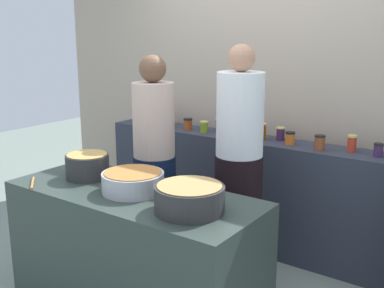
{
  "coord_description": "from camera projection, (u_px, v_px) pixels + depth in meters",
  "views": [
    {
      "loc": [
        1.94,
        -2.37,
        1.86
      ],
      "look_at": [
        0.0,
        0.35,
        1.05
      ],
      "focal_mm": 43.86,
      "sensor_mm": 36.0,
      "label": 1
    }
  ],
  "objects": [
    {
      "name": "preserve_jar_3",
      "position": [
        169.0,
        121.0,
        4.42
      ],
      "size": [
        0.08,
        0.08,
        0.12
      ],
      "color": "orange",
      "rests_on": "display_shelf"
    },
    {
      "name": "cook_with_tongs",
      "position": [
        155.0,
        175.0,
        3.64
      ],
      "size": [
        0.33,
        0.33,
        1.69
      ],
      "color": "#0F1C37",
      "rests_on": "ground"
    },
    {
      "name": "preserve_jar_13",
      "position": [
        378.0,
        150.0,
        3.39
      ],
      "size": [
        0.07,
        0.07,
        0.1
      ],
      "color": "#3E2451",
      "rests_on": "display_shelf"
    },
    {
      "name": "preserve_jar_7",
      "position": [
        244.0,
        130.0,
        4.0
      ],
      "size": [
        0.07,
        0.07,
        0.13
      ],
      "color": "orange",
      "rests_on": "display_shelf"
    },
    {
      "name": "preserve_jar_2",
      "position": [
        164.0,
        118.0,
        4.58
      ],
      "size": [
        0.08,
        0.08,
        0.12
      ],
      "color": "#431651",
      "rests_on": "display_shelf"
    },
    {
      "name": "cooking_pot_right",
      "position": [
        190.0,
        199.0,
        2.63
      ],
      "size": [
        0.4,
        0.4,
        0.16
      ],
      "color": "#2D2D2D",
      "rests_on": "prep_table"
    },
    {
      "name": "preserve_jar_9",
      "position": [
        281.0,
        134.0,
        3.9
      ],
      "size": [
        0.07,
        0.07,
        0.11
      ],
      "color": "#401F46",
      "rests_on": "display_shelf"
    },
    {
      "name": "preserve_jar_0",
      "position": [
        140.0,
        115.0,
        4.72
      ],
      "size": [
        0.07,
        0.07,
        0.14
      ],
      "color": "brown",
      "rests_on": "display_shelf"
    },
    {
      "name": "prep_table",
      "position": [
        135.0,
        254.0,
        3.07
      ],
      "size": [
        1.7,
        0.7,
        0.87
      ],
      "primitive_type": "cube",
      "color": "#2E3B36",
      "rests_on": "ground"
    },
    {
      "name": "preserve_jar_4",
      "position": [
        188.0,
        124.0,
        4.33
      ],
      "size": [
        0.08,
        0.08,
        0.11
      ],
      "color": "#99421E",
      "rests_on": "display_shelf"
    },
    {
      "name": "cook_in_cap",
      "position": [
        239.0,
        178.0,
        3.44
      ],
      "size": [
        0.35,
        0.35,
        1.77
      ],
      "color": "black",
      "rests_on": "ground"
    },
    {
      "name": "preserve_jar_6",
      "position": [
        220.0,
        125.0,
        4.24
      ],
      "size": [
        0.08,
        0.08,
        0.13
      ],
      "color": "#55124B",
      "rests_on": "display_shelf"
    },
    {
      "name": "preserve_jar_1",
      "position": [
        153.0,
        117.0,
        4.62
      ],
      "size": [
        0.09,
        0.09,
        0.12
      ],
      "color": "#334827",
      "rests_on": "display_shelf"
    },
    {
      "name": "wooden_spoon",
      "position": [
        32.0,
        183.0,
        3.11
      ],
      "size": [
        0.2,
        0.17,
        0.02
      ],
      "primitive_type": "cylinder",
      "rotation": [
        1.57,
        0.0,
        4.03
      ],
      "color": "#9E703D",
      "rests_on": "prep_table"
    },
    {
      "name": "cooking_pot_center",
      "position": [
        133.0,
        182.0,
        2.96
      ],
      "size": [
        0.39,
        0.39,
        0.13
      ],
      "color": "#B7B7BC",
      "rests_on": "prep_table"
    },
    {
      "name": "preserve_jar_12",
      "position": [
        352.0,
        143.0,
        3.54
      ],
      "size": [
        0.07,
        0.07,
        0.13
      ],
      "color": "red",
      "rests_on": "display_shelf"
    },
    {
      "name": "preserve_jar_5",
      "position": [
        204.0,
        127.0,
        4.21
      ],
      "size": [
        0.07,
        0.07,
        0.1
      ],
      "color": "olive",
      "rests_on": "display_shelf"
    },
    {
      "name": "preserve_jar_8",
      "position": [
        262.0,
        131.0,
        3.93
      ],
      "size": [
        0.08,
        0.08,
        0.14
      ],
      "color": "#8A420B",
      "rests_on": "display_shelf"
    },
    {
      "name": "preserve_jar_11",
      "position": [
        320.0,
        143.0,
        3.59
      ],
      "size": [
        0.08,
        0.08,
        0.12
      ],
      "color": "brown",
      "rests_on": "display_shelf"
    },
    {
      "name": "preserve_jar_10",
      "position": [
        290.0,
        138.0,
        3.76
      ],
      "size": [
        0.08,
        0.08,
        0.1
      ],
      "color": "orange",
      "rests_on": "display_shelf"
    },
    {
      "name": "storefront_wall",
      "position": [
        263.0,
        72.0,
        4.21
      ],
      "size": [
        4.8,
        0.12,
        3.0
      ],
      "primitive_type": "cube",
      "color": "#B3A28D",
      "rests_on": "ground"
    },
    {
      "name": "display_shelf",
      "position": [
        241.0,
        190.0,
        4.17
      ],
      "size": [
        2.7,
        0.36,
        0.97
      ],
      "primitive_type": "cube",
      "color": "#2E3340",
      "rests_on": "ground"
    },
    {
      "name": "cooking_pot_left",
      "position": [
        87.0,
        166.0,
        3.24
      ],
      "size": [
        0.3,
        0.3,
        0.17
      ],
      "color": "#2D2D2D",
      "rests_on": "prep_table"
    }
  ]
}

